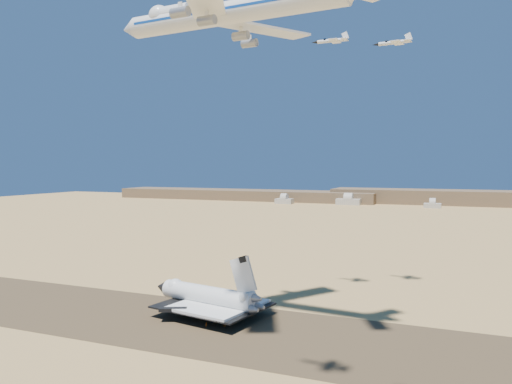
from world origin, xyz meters
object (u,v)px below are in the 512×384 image
at_px(shuttle, 207,298).
at_px(crew_a, 225,324).
at_px(chase_jet_d, 394,42).
at_px(carrier_747, 224,13).
at_px(crew_c, 223,323).
at_px(crew_b, 206,325).
at_px(chase_jet_c, 331,41).

distance_m(shuttle, crew_a, 15.09).
height_order(shuttle, chase_jet_d, chase_jet_d).
xyz_separation_m(carrier_747, chase_jet_d, (40.59, 61.37, 1.66)).
bearing_deg(crew_a, crew_c, 49.08).
bearing_deg(shuttle, carrier_747, -35.22).
distance_m(crew_b, chase_jet_c, 108.77).
bearing_deg(chase_jet_d, crew_c, -120.39).
height_order(carrier_747, chase_jet_c, carrier_747).
xyz_separation_m(carrier_747, crew_a, (-1.81, 3.98, -93.36)).
bearing_deg(crew_c, chase_jet_c, -79.85).
distance_m(crew_c, chase_jet_c, 106.49).
height_order(crew_c, chase_jet_d, chase_jet_d).
xyz_separation_m(crew_b, chase_jet_d, (47.51, 60.03, 95.12)).
bearing_deg(crew_c, shuttle, -2.82).
bearing_deg(carrier_747, chase_jet_c, 72.64).
height_order(carrier_747, crew_c, carrier_747).
relative_size(crew_c, chase_jet_c, 0.12).
xyz_separation_m(shuttle, chase_jet_d, (53.37, 48.24, 90.16)).
height_order(crew_c, chase_jet_c, chase_jet_c).
height_order(carrier_747, crew_b, carrier_747).
bearing_deg(crew_a, shuttle, 33.53).
xyz_separation_m(crew_a, crew_b, (-5.11, -2.64, -0.10)).
xyz_separation_m(shuttle, crew_a, (10.97, -9.15, -4.86)).
distance_m(crew_a, chase_jet_d, 118.83).
bearing_deg(chase_jet_d, shuttle, -131.16).
height_order(shuttle, crew_b, shuttle).
distance_m(crew_a, chase_jet_c, 106.41).
relative_size(shuttle, chase_jet_c, 3.17).
distance_m(crew_a, crew_b, 5.75).
bearing_deg(crew_a, carrier_747, -172.21).
height_order(carrier_747, chase_jet_d, carrier_747).
bearing_deg(chase_jet_c, crew_c, -117.45).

